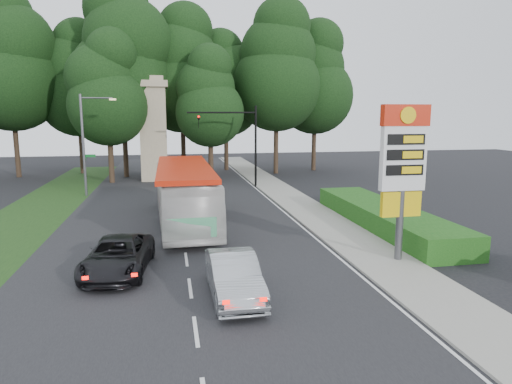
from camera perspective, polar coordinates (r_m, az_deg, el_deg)
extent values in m
plane|color=black|center=(17.13, -8.15, -12.48)|extent=(120.00, 120.00, 0.00)
cube|color=black|center=(28.60, -9.35, -3.43)|extent=(14.00, 80.00, 0.02)
cube|color=gray|center=(30.01, 7.11, -2.66)|extent=(3.00, 80.00, 0.12)
cube|color=#193814|center=(35.59, -25.12, -1.65)|extent=(5.00, 50.00, 0.02)
cube|color=#164813|center=(27.40, 15.71, -2.98)|extent=(3.00, 14.00, 1.20)
cylinder|color=#59595E|center=(20.96, 17.50, -4.11)|extent=(0.32, 0.32, 3.20)
cube|color=#E0B80B|center=(20.75, 17.64, -1.43)|extent=(1.80, 0.25, 1.10)
cube|color=silver|center=(20.48, 17.92, 4.07)|extent=(2.00, 0.35, 2.80)
cube|color=red|center=(20.39, 18.19, 9.11)|extent=(2.10, 0.40, 0.90)
cylinder|color=#E0B80B|center=(20.20, 18.49, 9.09)|extent=(0.70, 0.05, 0.70)
cube|color=black|center=(20.25, 18.30, 6.27)|extent=(1.70, 0.04, 0.45)
cube|color=black|center=(20.30, 18.20, 4.44)|extent=(1.70, 0.04, 0.45)
cube|color=black|center=(20.36, 18.10, 2.62)|extent=(1.70, 0.04, 0.45)
cylinder|color=black|center=(40.69, -0.04, 5.68)|extent=(0.20, 0.20, 7.20)
cylinder|color=black|center=(40.13, -4.32, 9.88)|extent=(6.00, 0.14, 0.14)
imported|color=black|center=(39.95, -7.20, 9.48)|extent=(0.18, 0.22, 1.10)
sphere|color=#FF0C05|center=(39.80, -7.18, 9.33)|extent=(0.18, 0.18, 0.18)
cylinder|color=#59595E|center=(38.51, -20.77, 5.42)|extent=(0.20, 0.20, 8.00)
cylinder|color=#59595E|center=(38.26, -19.31, 11.04)|extent=(2.40, 0.12, 0.12)
cube|color=#FFE599|center=(38.11, -17.48, 10.99)|extent=(0.50, 0.22, 0.14)
cube|color=#0C591E|center=(38.49, -20.04, 4.27)|extent=(0.85, 0.04, 0.22)
cube|color=#0C591E|center=(39.03, -20.57, 3.86)|extent=(0.04, 0.85, 0.22)
cube|color=tan|center=(45.93, -12.67, 7.02)|extent=(2.50, 2.50, 9.00)
cube|color=tan|center=(45.98, -12.90, 13.01)|extent=(3.00, 3.00, 0.60)
cube|color=tan|center=(46.01, -12.92, 13.63)|extent=(2.20, 2.20, 0.50)
cylinder|color=#2D2116|center=(53.24, -27.75, 5.03)|extent=(0.50, 0.50, 6.30)
sphere|color=black|center=(53.23, -28.31, 11.98)|extent=(9.80, 9.80, 9.80)
sphere|color=black|center=(53.56, -28.62, 15.71)|extent=(8.40, 8.40, 8.40)
sphere|color=black|center=(54.01, -28.89, 18.83)|extent=(6.30, 6.30, 6.30)
cylinder|color=#2D2116|center=(53.82, -20.96, 5.06)|extent=(0.50, 0.50, 5.40)
sphere|color=black|center=(53.72, -21.33, 10.96)|extent=(8.40, 8.40, 8.40)
sphere|color=black|center=(53.90, -21.53, 14.14)|extent=(7.20, 7.20, 7.20)
sphere|color=black|center=(54.19, -21.70, 16.82)|extent=(5.40, 5.40, 5.40)
cylinder|color=#2D2116|center=(49.16, -16.03, 5.57)|extent=(0.50, 0.50, 6.48)
sphere|color=black|center=(49.18, -16.40, 13.33)|extent=(10.08, 10.08, 10.08)
sphere|color=black|center=(49.57, -16.61, 17.48)|extent=(8.64, 8.64, 8.64)
sphere|color=black|center=(50.10, -16.79, 20.94)|extent=(6.48, 6.48, 6.48)
cylinder|color=#2D2116|center=(51.01, -9.07, 5.66)|extent=(0.50, 0.50, 5.94)
sphere|color=black|center=(50.96, -9.25, 12.52)|extent=(9.24, 9.24, 9.24)
sphere|color=black|center=(51.24, -9.36, 16.21)|extent=(7.92, 7.92, 7.92)
sphere|color=black|center=(51.64, -9.45, 19.30)|extent=(5.94, 5.94, 5.94)
cylinder|color=#2D2116|center=(53.42, -3.74, 5.54)|extent=(0.50, 0.50, 5.22)
sphere|color=black|center=(53.30, -3.80, 11.31)|extent=(8.12, 8.12, 8.12)
sphere|color=black|center=(53.47, -3.84, 14.41)|extent=(6.96, 6.96, 6.96)
sphere|color=black|center=(53.73, -3.87, 17.03)|extent=(5.22, 5.22, 5.22)
cylinder|color=#2D2116|center=(50.34, 2.52, 5.82)|extent=(0.50, 0.50, 6.12)
sphere|color=black|center=(50.32, 2.57, 12.98)|extent=(9.52, 9.52, 9.52)
sphere|color=black|center=(50.63, 2.60, 16.83)|extent=(8.16, 8.16, 8.16)
sphere|color=black|center=(51.07, 2.63, 20.05)|extent=(6.12, 6.12, 6.12)
cylinder|color=#2D2116|center=(53.64, 7.24, 5.70)|extent=(0.50, 0.50, 5.58)
sphere|color=black|center=(53.56, 7.38, 11.83)|extent=(8.68, 8.68, 8.68)
sphere|color=black|center=(53.77, 7.45, 15.13)|extent=(7.44, 7.44, 7.44)
sphere|color=black|center=(54.09, 7.51, 17.91)|extent=(5.58, 5.58, 5.58)
cylinder|color=#2D2116|center=(45.37, -17.67, 4.04)|extent=(0.50, 0.50, 4.68)
sphere|color=black|center=(45.19, -17.99, 10.12)|extent=(7.28, 7.28, 7.28)
sphere|color=black|center=(45.31, -18.17, 13.40)|extent=(6.24, 6.24, 6.24)
sphere|color=black|center=(45.52, -18.32, 16.17)|extent=(4.68, 4.68, 4.68)
cylinder|color=#2D2116|center=(45.75, -5.67, 4.26)|extent=(0.50, 0.50, 4.32)
sphere|color=black|center=(45.55, -5.76, 9.83)|extent=(6.72, 6.72, 6.72)
sphere|color=black|center=(45.63, -5.81, 12.85)|extent=(5.76, 5.76, 5.76)
sphere|color=black|center=(45.79, -5.86, 15.40)|extent=(4.32, 4.32, 4.32)
imported|color=silver|center=(27.23, -8.93, -0.35)|extent=(3.40, 12.65, 3.49)
imported|color=#AAAEB2|center=(16.44, -2.80, -10.46)|extent=(1.70, 4.73, 1.55)
imported|color=black|center=(19.65, -16.87, -7.65)|extent=(2.94, 5.40, 1.44)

